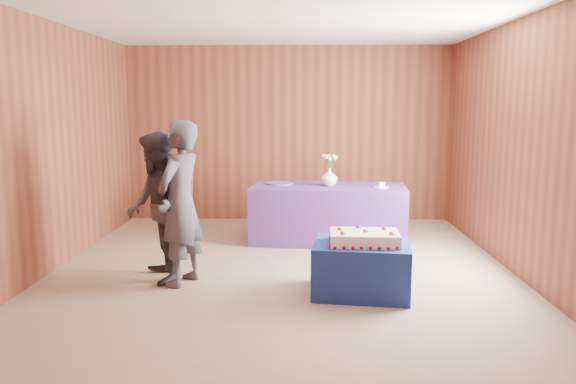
{
  "coord_description": "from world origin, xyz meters",
  "views": [
    {
      "loc": [
        0.21,
        -5.76,
        1.8
      ],
      "look_at": [
        0.07,
        0.1,
        0.89
      ],
      "focal_mm": 35.0,
      "sensor_mm": 36.0,
      "label": 1
    }
  ],
  "objects_px": {
    "vase": "(329,177)",
    "guest_left": "(180,204)",
    "serving_table": "(328,214)",
    "sheet_cake": "(364,238)",
    "cake_table": "(361,268)",
    "guest_right": "(157,207)"
  },
  "relations": [
    {
      "from": "cake_table",
      "to": "sheet_cake",
      "type": "xyz_separation_m",
      "value": [
        0.02,
        -0.04,
        0.31
      ]
    },
    {
      "from": "serving_table",
      "to": "sheet_cake",
      "type": "bearing_deg",
      "value": -78.3
    },
    {
      "from": "cake_table",
      "to": "vase",
      "type": "distance_m",
      "value": 2.18
    },
    {
      "from": "guest_left",
      "to": "vase",
      "type": "bearing_deg",
      "value": 159.59
    },
    {
      "from": "sheet_cake",
      "to": "guest_right",
      "type": "xyz_separation_m",
      "value": [
        -2.06,
        0.39,
        0.21
      ]
    },
    {
      "from": "cake_table",
      "to": "sheet_cake",
      "type": "relative_size",
      "value": 1.31
    },
    {
      "from": "cake_table",
      "to": "serving_table",
      "type": "bearing_deg",
      "value": 103.31
    },
    {
      "from": "vase",
      "to": "guest_left",
      "type": "height_order",
      "value": "guest_left"
    },
    {
      "from": "vase",
      "to": "guest_left",
      "type": "xyz_separation_m",
      "value": [
        -1.57,
        -1.82,
        -0.04
      ]
    },
    {
      "from": "vase",
      "to": "guest_right",
      "type": "height_order",
      "value": "guest_right"
    },
    {
      "from": "serving_table",
      "to": "guest_right",
      "type": "distance_m",
      "value": 2.55
    },
    {
      "from": "cake_table",
      "to": "guest_right",
      "type": "distance_m",
      "value": 2.13
    },
    {
      "from": "serving_table",
      "to": "guest_right",
      "type": "xyz_separation_m",
      "value": [
        -1.82,
        -1.74,
        0.39
      ]
    },
    {
      "from": "serving_table",
      "to": "guest_right",
      "type": "bearing_deg",
      "value": -130.96
    },
    {
      "from": "serving_table",
      "to": "guest_left",
      "type": "height_order",
      "value": "guest_left"
    },
    {
      "from": "serving_table",
      "to": "vase",
      "type": "bearing_deg",
      "value": -64.28
    },
    {
      "from": "serving_table",
      "to": "sheet_cake",
      "type": "distance_m",
      "value": 2.15
    },
    {
      "from": "sheet_cake",
      "to": "vase",
      "type": "distance_m",
      "value": 2.15
    },
    {
      "from": "cake_table",
      "to": "guest_right",
      "type": "relative_size",
      "value": 0.58
    },
    {
      "from": "sheet_cake",
      "to": "guest_left",
      "type": "distance_m",
      "value": 1.85
    },
    {
      "from": "serving_table",
      "to": "vase",
      "type": "distance_m",
      "value": 0.49
    },
    {
      "from": "vase",
      "to": "serving_table",
      "type": "bearing_deg",
      "value": 110.37
    }
  ]
}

